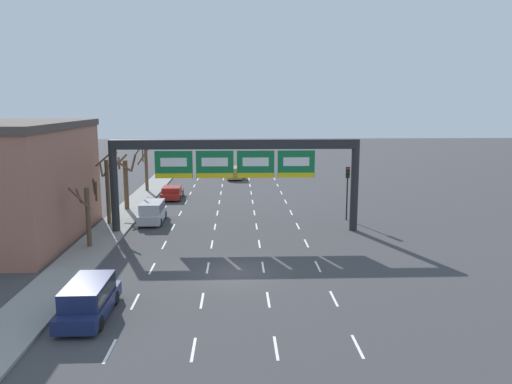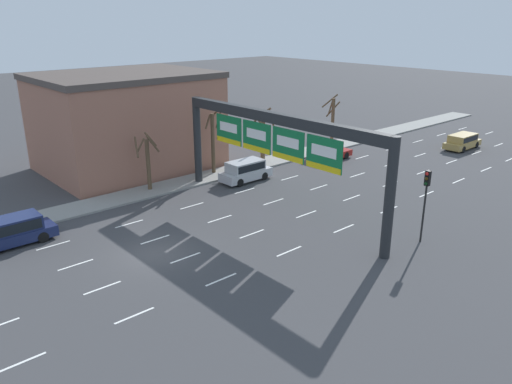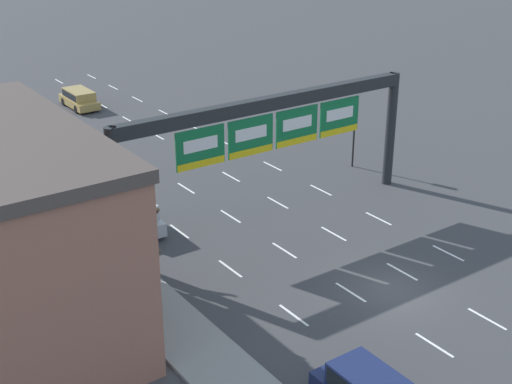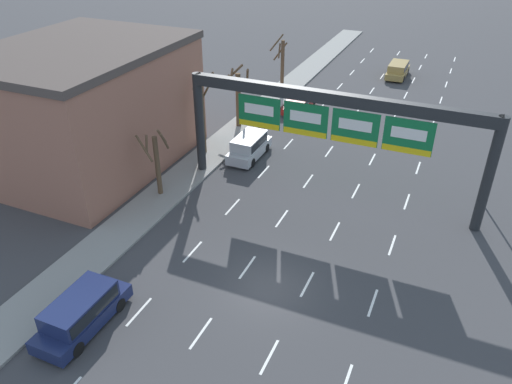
% 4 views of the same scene
% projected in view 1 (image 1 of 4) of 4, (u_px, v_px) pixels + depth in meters
% --- Properties ---
extents(ground_plane, '(220.00, 220.00, 0.00)m').
position_uv_depth(ground_plane, '(235.00, 273.00, 28.76)').
color(ground_plane, '#3D3D3F').
extents(sidewalk_left, '(2.80, 110.00, 0.15)m').
position_uv_depth(sidewalk_left, '(66.00, 274.00, 28.39)').
color(sidewalk_left, gray).
rests_on(sidewalk_left, ground_plane).
extents(lane_dashes, '(10.02, 67.00, 0.01)m').
position_uv_depth(lane_dashes, '(236.00, 219.00, 42.04)').
color(lane_dashes, white).
rests_on(lane_dashes, ground_plane).
extents(sign_gantry, '(18.69, 0.70, 7.01)m').
position_uv_depth(sign_gantry, '(235.00, 161.00, 37.15)').
color(sign_gantry, '#232628').
rests_on(sign_gantry, ground_plane).
extents(suv_gold, '(1.91, 4.67, 1.53)m').
position_uv_depth(suv_gold, '(235.00, 172.00, 64.42)').
color(suv_gold, '#A88947').
rests_on(suv_gold, ground_plane).
extents(suv_silver, '(1.84, 4.44, 1.73)m').
position_uv_depth(suv_silver, '(152.00, 211.00, 40.83)').
color(suv_silver, '#B7B7BC').
rests_on(suv_silver, ground_plane).
extents(car_red, '(1.96, 4.41, 1.29)m').
position_uv_depth(car_red, '(172.00, 192.00, 50.97)').
color(car_red, maroon).
rests_on(car_red, ground_plane).
extents(suv_navy, '(1.91, 4.81, 1.69)m').
position_uv_depth(suv_navy, '(89.00, 297.00, 22.72)').
color(suv_navy, '#19234C').
rests_on(suv_navy, ground_plane).
extents(traffic_light_near_gantry, '(0.30, 0.35, 4.49)m').
position_uv_depth(traffic_light_near_gantry, '(348.00, 182.00, 41.26)').
color(traffic_light_near_gantry, black).
rests_on(traffic_light_near_gantry, ground_plane).
extents(tree_bare_closest, '(1.94, 1.94, 4.70)m').
position_uv_depth(tree_bare_closest, '(88.00, 211.00, 33.23)').
color(tree_bare_closest, brown).
rests_on(tree_bare_closest, sidewalk_left).
extents(tree_bare_second, '(1.87, 1.71, 5.95)m').
position_uv_depth(tree_bare_second, '(108.00, 187.00, 39.60)').
color(tree_bare_second, brown).
rests_on(tree_bare_second, sidewalk_left).
extents(tree_bare_third, '(1.39, 1.72, 5.19)m').
position_uv_depth(tree_bare_third, '(145.00, 166.00, 54.64)').
color(tree_bare_third, brown).
rests_on(tree_bare_third, sidewalk_left).
extents(tree_bare_furthest, '(2.31, 1.90, 5.05)m').
position_uv_depth(tree_bare_furthest, '(126.00, 180.00, 45.07)').
color(tree_bare_furthest, brown).
rests_on(tree_bare_furthest, sidewalk_left).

